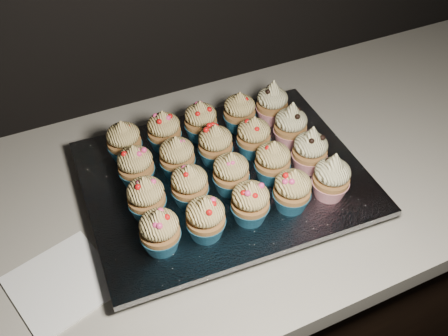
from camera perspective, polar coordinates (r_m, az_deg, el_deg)
name	(u,v)px	position (r m, az deg, el deg)	size (l,w,h in m)	color
cabinet	(264,293)	(1.34, 4.64, -14.09)	(2.40, 0.60, 0.86)	black
worktop	(277,168)	(0.99, 6.10, -0.01)	(2.44, 0.64, 0.04)	beige
napkin	(62,283)	(0.82, -17.98, -12.42)	(0.14, 0.14, 0.00)	white
baking_tray	(224,183)	(0.91, 0.00, -1.78)	(0.45, 0.34, 0.02)	black
foil_lining	(224,177)	(0.89, 0.00, -1.02)	(0.49, 0.38, 0.01)	silver
cupcake_0	(160,231)	(0.76, -7.35, -7.14)	(0.06, 0.06, 0.08)	#195879
cupcake_1	(206,218)	(0.77, -2.12, -5.73)	(0.06, 0.06, 0.08)	#195879
cupcake_2	(250,202)	(0.79, 3.02, -3.91)	(0.06, 0.06, 0.08)	#195879
cupcake_3	(292,190)	(0.82, 7.80, -2.53)	(0.06, 0.06, 0.08)	#195879
cupcake_4	(332,177)	(0.85, 12.19, -1.06)	(0.06, 0.06, 0.10)	red
cupcake_5	(146,198)	(0.81, -8.87, -3.35)	(0.06, 0.06, 0.08)	#195879
cupcake_6	(190,185)	(0.82, -3.95, -1.99)	(0.06, 0.06, 0.08)	#195879
cupcake_7	(231,173)	(0.84, 0.80, -0.57)	(0.06, 0.06, 0.08)	#195879
cupcake_8	(273,161)	(0.86, 5.58, 0.75)	(0.06, 0.06, 0.08)	#195879
cupcake_9	(310,150)	(0.89, 9.80, 2.01)	(0.06, 0.06, 0.10)	red
cupcake_10	(136,166)	(0.86, -10.04, 0.25)	(0.06, 0.06, 0.08)	#195879
cupcake_11	(177,157)	(0.87, -5.38, 1.29)	(0.06, 0.06, 0.08)	#195879
cupcake_12	(215,145)	(0.89, -0.98, 2.66)	(0.06, 0.06, 0.08)	#195879
cupcake_13	(254,137)	(0.91, 3.40, 3.58)	(0.06, 0.06, 0.08)	#195879
cupcake_14	(291,126)	(0.94, 7.61, 4.83)	(0.06, 0.06, 0.10)	red
cupcake_15	(124,141)	(0.92, -11.35, 3.03)	(0.06, 0.06, 0.08)	#195879
cupcake_16	(164,131)	(0.93, -6.85, 4.23)	(0.06, 0.06, 0.08)	#195879
cupcake_17	(201,121)	(0.95, -2.68, 5.40)	(0.06, 0.06, 0.08)	#195879
cupcake_18	(239,112)	(0.97, 1.78, 6.43)	(0.06, 0.06, 0.08)	#195879
cupcake_19	(272,103)	(0.99, 5.53, 7.37)	(0.06, 0.06, 0.10)	red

